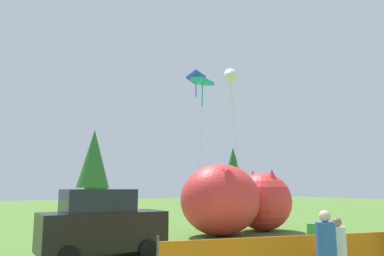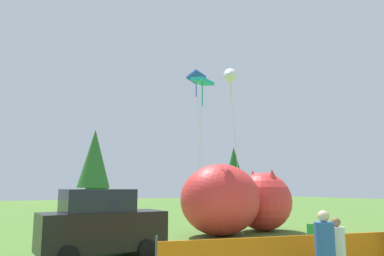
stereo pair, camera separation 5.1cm
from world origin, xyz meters
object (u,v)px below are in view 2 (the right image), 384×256
Objects in this scene: parked_car at (101,225)px; kite_white_ghost at (230,76)px; spectator_in_blue_shirt at (325,252)px; kite_blue_box at (196,80)px; folding_chair at (314,233)px; inflatable_cat at (236,202)px; spectator_in_white_shirt at (338,251)px; kite_teal_diamond at (202,84)px.

parked_car is 8.37m from kite_white_ghost.
spectator_in_blue_shirt is at bearing -70.99° from parked_car.
kite_blue_box is 7.61m from kite_white_ghost.
kite_blue_box is at bearing 42.05° from parked_car.
kite_white_ghost is at bearing 108.56° from folding_chair.
inflatable_cat is 0.90× the size of kite_white_ghost.
folding_chair is 12.69m from kite_blue_box.
parked_car is 2.19× the size of spectator_in_blue_shirt.
spectator_in_white_shirt is at bearing -109.05° from kite_white_ghost.
folding_chair is at bearing 45.64° from spectator_in_white_shirt.
kite_blue_box is at bearing 74.49° from inflatable_cat.
parked_car is 9.44m from kite_teal_diamond.
inflatable_cat is 11.15m from spectator_in_blue_shirt.
inflatable_cat is at bearing -96.62° from kite_blue_box.
folding_chair is 6.52m from spectator_in_white_shirt.
kite_blue_box is 4.88m from kite_teal_diamond.
kite_teal_diamond is at bearing 152.55° from inflatable_cat.
spectator_in_white_shirt is 0.21× the size of kite_teal_diamond.
spectator_in_blue_shirt is (-0.89, -0.42, 0.11)m from spectator_in_white_shirt.
parked_car is 0.58× the size of inflatable_cat.
kite_white_ghost is at bearing -109.78° from kite_blue_box.
spectator_in_white_shirt is at bearing -124.02° from inflatable_cat.
parked_car is 4.57× the size of folding_chair.
parked_car is 0.42× the size of kite_blue_box.
kite_white_ghost is (-2.11, 2.43, 6.64)m from folding_chair.
kite_teal_diamond reaches higher than spectator_in_white_shirt.
inflatable_cat reaches higher than parked_car.
parked_car is at bearing -175.17° from kite_white_ghost.
kite_white_ghost is (2.45, 7.08, 6.26)m from spectator_in_white_shirt.
inflatable_cat is at bearing 69.44° from folding_chair.
spectator_in_white_shirt is at bearing -109.42° from kite_blue_box.
folding_chair is 0.11× the size of kite_white_ghost.
spectator_in_white_shirt is at bearing 24.94° from spectator_in_blue_shirt.
parked_car reaches higher than folding_chair.
inflatable_cat is 8.83m from kite_blue_box.
kite_blue_box is 1.23× the size of kite_teal_diamond.
inflatable_cat reaches higher than spectator_in_white_shirt.
kite_teal_diamond is at bearing 74.38° from spectator_in_white_shirt.
kite_teal_diamond is (-1.78, 5.27, 6.98)m from folding_chair.
folding_chair is at bearing -49.06° from kite_white_ghost.
kite_teal_diamond is 2.88m from kite_white_ghost.
inflatable_cat is at bearing -18.56° from kite_teal_diamond.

